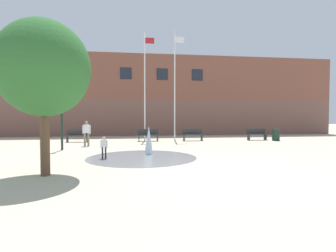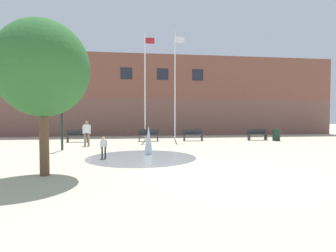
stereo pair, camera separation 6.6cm
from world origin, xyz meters
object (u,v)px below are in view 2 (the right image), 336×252
at_px(trash_can, 276,135).
at_px(teen_by_trashcan, 87,131).
at_px(park_bench_under_left_flagpole, 78,136).
at_px(lamp_post_left_lane, 62,108).
at_px(park_bench_far_right, 257,134).
at_px(street_tree_foreground, 43,69).
at_px(flagpole_right, 175,83).
at_px(flagpole_left, 145,84).
at_px(park_bench_under_right_flagpole, 193,135).
at_px(park_bench_center, 148,135).
at_px(child_in_fountain, 104,146).

bearing_deg(trash_can, teen_by_trashcan, -172.28).
distance_m(park_bench_under_left_flagpole, trash_can, 15.10).
bearing_deg(lamp_post_left_lane, trash_can, 14.04).
bearing_deg(park_bench_far_right, street_tree_foreground, -139.01).
bearing_deg(lamp_post_left_lane, park_bench_under_left_flagpole, 91.24).
height_order(flagpole_right, lamp_post_left_lane, flagpole_right).
xyz_separation_m(flagpole_left, trash_can, (10.07, -1.62, -4.01)).
bearing_deg(trash_can, park_bench_under_right_flagpole, 172.72).
height_order(park_bench_center, flagpole_left, flagpole_left).
bearing_deg(child_in_fountain, flagpole_right, -99.40).
relative_size(lamp_post_left_lane, trash_can, 4.00).
bearing_deg(flagpole_left, teen_by_trashcan, -137.92).
xyz_separation_m(child_in_fountain, teen_by_trashcan, (-1.62, 5.21, 0.35)).
bearing_deg(park_bench_center, lamp_post_left_lane, -137.48).
height_order(park_bench_center, trash_can, park_bench_center).
xyz_separation_m(park_bench_under_left_flagpole, park_bench_far_right, (13.82, -0.25, 0.00)).
bearing_deg(park_bench_under_left_flagpole, lamp_post_left_lane, -88.76).
bearing_deg(street_tree_foreground, flagpole_right, 62.67).
xyz_separation_m(park_bench_under_left_flagpole, child_in_fountain, (2.74, -8.03, 0.10)).
height_order(lamp_post_left_lane, street_tree_foreground, street_tree_foreground).
bearing_deg(street_tree_foreground, teen_by_trashcan, 90.85).
height_order(child_in_fountain, street_tree_foreground, street_tree_foreground).
bearing_deg(trash_can, child_in_fountain, -150.08).
relative_size(trash_can, street_tree_foreground, 0.18).
bearing_deg(street_tree_foreground, lamp_post_left_lane, 99.97).
height_order(park_bench_under_left_flagpole, child_in_fountain, child_in_fountain).
relative_size(teen_by_trashcan, trash_can, 1.77).
bearing_deg(teen_by_trashcan, park_bench_under_left_flagpole, -78.10).
bearing_deg(street_tree_foreground, park_bench_center, 70.55).
height_order(flagpole_left, street_tree_foreground, flagpole_left).
distance_m(teen_by_trashcan, lamp_post_left_lane, 2.56).
bearing_deg(flagpole_left, street_tree_foreground, -107.58).
xyz_separation_m(flagpole_left, street_tree_foreground, (-3.76, -11.87, -1.07)).
xyz_separation_m(teen_by_trashcan, lamp_post_left_lane, (-1.02, -1.85, 1.44)).
bearing_deg(trash_can, street_tree_foreground, -143.44).
distance_m(park_bench_under_right_flagpole, trash_can, 6.49).
relative_size(park_bench_under_left_flagpole, teen_by_trashcan, 1.01).
relative_size(teen_by_trashcan, lamp_post_left_lane, 0.44).
bearing_deg(park_bench_under_left_flagpole, flagpole_right, 5.33).
bearing_deg(teen_by_trashcan, flagpole_right, -160.53).
height_order(park_bench_under_right_flagpole, flagpole_right, flagpole_right).
bearing_deg(park_bench_center, child_in_fountain, -106.99).
bearing_deg(park_bench_under_left_flagpole, park_bench_far_right, -1.06).
bearing_deg(lamp_post_left_lane, park_bench_far_right, 17.85).
relative_size(park_bench_under_left_flagpole, park_bench_far_right, 1.00).
xyz_separation_m(flagpole_left, flagpole_right, (2.37, 0.00, 0.08)).
bearing_deg(flagpole_right, park_bench_center, -162.47).
xyz_separation_m(teen_by_trashcan, flagpole_left, (3.88, 3.51, 3.52)).
relative_size(child_in_fountain, lamp_post_left_lane, 0.27).
bearing_deg(street_tree_foreground, park_bench_under_right_flagpole, 56.28).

